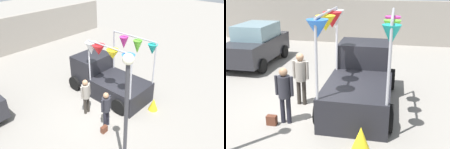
{
  "view_description": "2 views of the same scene",
  "coord_description": "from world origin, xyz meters",
  "views": [
    {
      "loc": [
        -5.8,
        -5.88,
        6.36
      ],
      "look_at": [
        0.93,
        0.14,
        1.38
      ],
      "focal_mm": 35.0,
      "sensor_mm": 36.0,
      "label": 1
    },
    {
      "loc": [
        2.16,
        -7.66,
        3.95
      ],
      "look_at": [
        0.58,
        0.18,
        1.14
      ],
      "focal_mm": 45.0,
      "sensor_mm": 36.0,
      "label": 2
    }
  ],
  "objects": [
    {
      "name": "ground_plane",
      "position": [
        0.0,
        0.0,
        0.0
      ],
      "size": [
        60.0,
        60.0,
        0.0
      ],
      "primitive_type": "plane",
      "color": "gray"
    },
    {
      "name": "vendor_truck",
      "position": [
        1.21,
        0.83,
        0.91
      ],
      "size": [
        2.46,
        4.14,
        3.06
      ],
      "color": "black",
      "rests_on": "ground"
    },
    {
      "name": "person_customer",
      "position": [
        -0.69,
        -0.99,
        0.99
      ],
      "size": [
        0.53,
        0.34,
        1.64
      ],
      "color": "black",
      "rests_on": "ground"
    },
    {
      "name": "person_vendor",
      "position": [
        -0.64,
        0.27,
        1.04
      ],
      "size": [
        0.53,
        0.34,
        1.71
      ],
      "color": "#2D2823",
      "rests_on": "ground"
    },
    {
      "name": "handbag",
      "position": [
        -1.04,
        -1.19,
        0.14
      ],
      "size": [
        0.28,
        0.16,
        0.28
      ],
      "primitive_type": "cube",
      "color": "#592D1E",
      "rests_on": "ground"
    },
    {
      "name": "street_lamp",
      "position": [
        -1.73,
        -2.8,
        2.7
      ],
      "size": [
        0.32,
        0.32,
        4.17
      ],
      "color": "#333338",
      "rests_on": "ground"
    },
    {
      "name": "brick_boundary_wall",
      "position": [
        0.0,
        9.49,
        1.3
      ],
      "size": [
        18.0,
        0.36,
        2.6
      ],
      "primitive_type": "cube",
      "color": "gray",
      "rests_on": "ground"
    },
    {
      "name": "folded_kite_bundle_sunflower",
      "position": [
        1.55,
        -1.87,
        0.3
      ],
      "size": [
        0.62,
        0.62,
        0.6
      ],
      "primitive_type": "cone",
      "rotation": [
        0.0,
        0.0,
        2.22
      ],
      "color": "yellow",
      "rests_on": "ground"
    }
  ]
}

